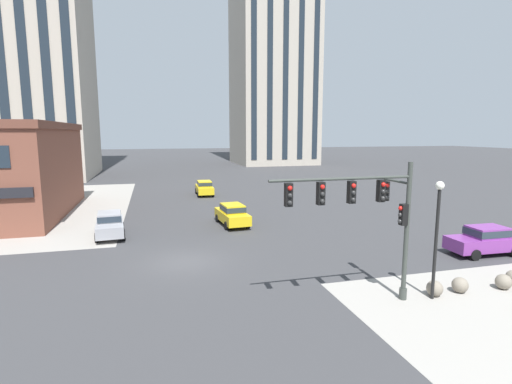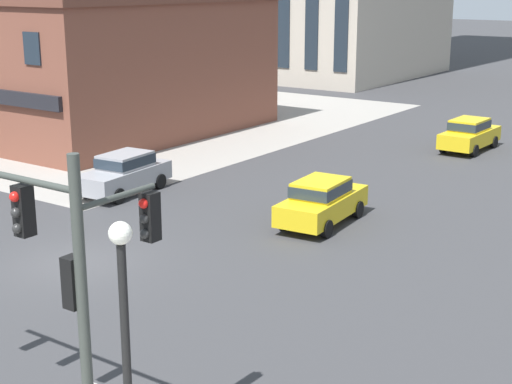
# 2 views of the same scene
# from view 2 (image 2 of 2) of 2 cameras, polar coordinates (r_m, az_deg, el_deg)

# --- Properties ---
(ground_plane) EXTENTS (320.00, 320.00, 0.00)m
(ground_plane) POSITION_cam_2_polar(r_m,az_deg,el_deg) (25.20, -13.13, -5.05)
(ground_plane) COLOR #38383A
(sidewalk_far_corner) EXTENTS (32.00, 32.00, 0.02)m
(sidewalk_far_corner) POSITION_cam_2_polar(r_m,az_deg,el_deg) (52.65, -11.59, 5.62)
(sidewalk_far_corner) COLOR gray
(sidewalk_far_corner) RESTS_ON ground
(traffic_signal_main) EXTENTS (6.29, 2.09, 5.98)m
(traffic_signal_main) POSITION_cam_2_polar(r_m,az_deg,el_deg) (14.27, -16.61, -4.05)
(traffic_signal_main) COLOR #383D38
(traffic_signal_main) RESTS_ON ground
(street_lamp_corner_near) EXTENTS (0.36, 0.36, 5.17)m
(street_lamp_corner_near) POSITION_cam_2_polar(r_m,az_deg,el_deg) (12.28, -9.60, -10.69)
(street_lamp_corner_near) COLOR black
(street_lamp_corner_near) RESTS_ON ground
(car_main_northbound_far) EXTENTS (1.98, 4.45, 1.68)m
(car_main_northbound_far) POSITION_cam_2_polar(r_m,az_deg,el_deg) (41.86, 15.47, 4.20)
(car_main_northbound_far) COLOR gold
(car_main_northbound_far) RESTS_ON ground
(car_main_southbound_near) EXTENTS (2.18, 4.54, 1.68)m
(car_main_southbound_near) POSITION_cam_2_polar(r_m,az_deg,el_deg) (32.65, -9.70, 1.49)
(car_main_southbound_near) COLOR #99999E
(car_main_southbound_near) RESTS_ON ground
(car_cross_westbound) EXTENTS (2.16, 4.53, 1.68)m
(car_cross_westbound) POSITION_cam_2_polar(r_m,az_deg,el_deg) (28.13, 4.86, -0.58)
(car_cross_westbound) COLOR gold
(car_cross_westbound) RESTS_ON ground
(storefront_block_near_corner) EXTENTS (18.36, 17.43, 8.05)m
(storefront_block_near_corner) POSITION_cam_2_polar(r_m,az_deg,el_deg) (48.32, -13.23, 9.51)
(storefront_block_near_corner) COLOR brown
(storefront_block_near_corner) RESTS_ON ground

